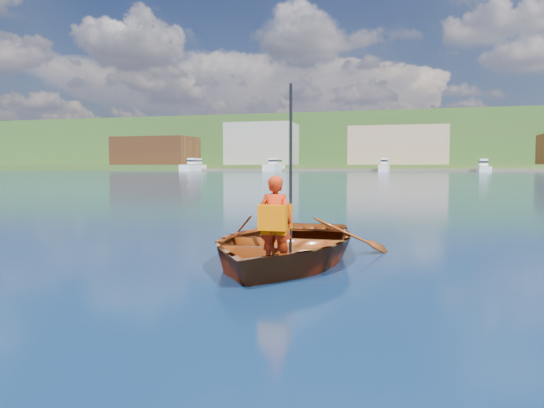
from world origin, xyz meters
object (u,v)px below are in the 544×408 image
(rowboat, at_px, (283,244))
(dock, at_px, (456,170))
(marina_yachts, at_px, (396,167))
(child_paddler, at_px, (276,220))

(rowboat, bearing_deg, dock, 85.79)
(rowboat, bearing_deg, marina_yachts, 92.07)
(child_paddler, xyz_separation_m, marina_yachts, (-5.35, 144.78, 0.72))
(rowboat, distance_m, dock, 148.98)
(rowboat, distance_m, marina_yachts, 143.98)
(child_paddler, distance_m, dock, 149.87)
(dock, distance_m, marina_yachts, 16.84)
(child_paddler, bearing_deg, marina_yachts, 92.12)
(marina_yachts, bearing_deg, child_paddler, -87.88)
(dock, xyz_separation_m, marina_yachts, (-16.14, -4.70, 0.98))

